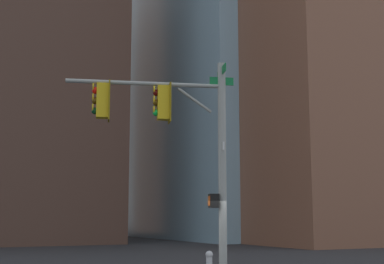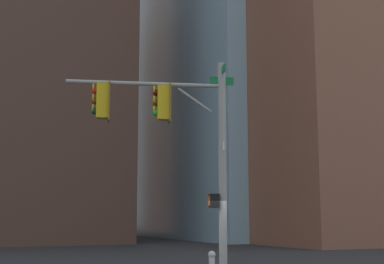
# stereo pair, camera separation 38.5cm
# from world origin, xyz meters

# --- Properties ---
(signal_pole_assembly) EXTENTS (4.74, 1.93, 6.62)m
(signal_pole_assembly) POSITION_xyz_m (-0.91, 0.06, 4.38)
(signal_pole_assembly) COLOR gray
(signal_pole_assembly) RESTS_ON ground_plane
(fire_hydrant) EXTENTS (0.34, 0.26, 0.87)m
(fire_hydrant) POSITION_xyz_m (1.64, 3.04, 0.47)
(fire_hydrant) COLOR #B2B2B7
(fire_hydrant) RESTS_ON ground_plane
(building_brick_nearside) EXTENTS (24.13, 15.94, 35.20)m
(building_brick_nearside) POSITION_xyz_m (26.68, 21.54, 17.60)
(building_brick_nearside) COLOR brown
(building_brick_nearside) RESTS_ON ground_plane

